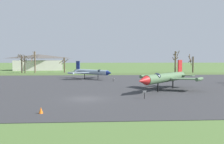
{
  "coord_description": "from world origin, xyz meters",
  "views": [
    {
      "loc": [
        1.47,
        -30.12,
        5.09
      ],
      "look_at": [
        4.17,
        12.74,
        2.75
      ],
      "focal_mm": 38.29,
      "sensor_mm": 36.0,
      "label": 1
    }
  ],
  "objects_px": {
    "traffic_cone": "(41,111)",
    "info_placard_front_left": "(113,79)",
    "jet_fighter_rear_left": "(165,77)",
    "jet_fighter_front_left": "(91,72)",
    "visitor_building": "(39,62)",
    "info_placard_rear_left": "(144,94)"
  },
  "relations": [
    {
      "from": "jet_fighter_rear_left",
      "to": "info_placard_front_left",
      "type": "bearing_deg",
      "value": 115.77
    },
    {
      "from": "jet_fighter_front_left",
      "to": "jet_fighter_rear_left",
      "type": "xyz_separation_m",
      "value": [
        12.32,
        -22.26,
        0.27
      ]
    },
    {
      "from": "info_placard_front_left",
      "to": "visitor_building",
      "type": "bearing_deg",
      "value": 117.19
    },
    {
      "from": "info_placard_front_left",
      "to": "traffic_cone",
      "type": "bearing_deg",
      "value": -106.05
    },
    {
      "from": "traffic_cone",
      "to": "visitor_building",
      "type": "bearing_deg",
      "value": 103.46
    },
    {
      "from": "jet_fighter_rear_left",
      "to": "visitor_building",
      "type": "relative_size",
      "value": 0.55
    },
    {
      "from": "jet_fighter_rear_left",
      "to": "traffic_cone",
      "type": "distance_m",
      "value": 22.42
    },
    {
      "from": "info_placard_front_left",
      "to": "info_placard_rear_left",
      "type": "xyz_separation_m",
      "value": [
        2.42,
        -23.07,
        0.12
      ]
    },
    {
      "from": "info_placard_rear_left",
      "to": "visitor_building",
      "type": "height_order",
      "value": "visitor_building"
    },
    {
      "from": "info_placard_rear_left",
      "to": "jet_fighter_rear_left",
      "type": "bearing_deg",
      "value": 58.17
    },
    {
      "from": "jet_fighter_rear_left",
      "to": "traffic_cone",
      "type": "xyz_separation_m",
      "value": [
        -16.14,
        -15.46,
        -1.8
      ]
    },
    {
      "from": "info_placard_rear_left",
      "to": "info_placard_front_left",
      "type": "bearing_deg",
      "value": 96.0
    },
    {
      "from": "info_placard_front_left",
      "to": "info_placard_rear_left",
      "type": "distance_m",
      "value": 23.2
    },
    {
      "from": "traffic_cone",
      "to": "info_placard_rear_left",
      "type": "bearing_deg",
      "value": 33.95
    },
    {
      "from": "traffic_cone",
      "to": "info_placard_front_left",
      "type": "bearing_deg",
      "value": 73.95
    },
    {
      "from": "jet_fighter_rear_left",
      "to": "traffic_cone",
      "type": "relative_size",
      "value": 20.62
    },
    {
      "from": "info_placard_front_left",
      "to": "info_placard_rear_left",
      "type": "bearing_deg",
      "value": -84.0
    },
    {
      "from": "info_placard_front_left",
      "to": "visitor_building",
      "type": "distance_m",
      "value": 66.24
    },
    {
      "from": "jet_fighter_rear_left",
      "to": "jet_fighter_front_left",
      "type": "bearing_deg",
      "value": 118.97
    },
    {
      "from": "jet_fighter_rear_left",
      "to": "traffic_cone",
      "type": "bearing_deg",
      "value": -136.23
    },
    {
      "from": "jet_fighter_front_left",
      "to": "info_placard_front_left",
      "type": "height_order",
      "value": "jet_fighter_front_left"
    },
    {
      "from": "jet_fighter_front_left",
      "to": "jet_fighter_rear_left",
      "type": "relative_size",
      "value": 0.83
    }
  ]
}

